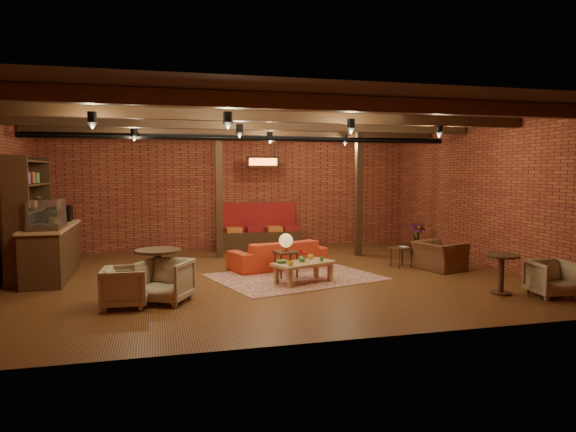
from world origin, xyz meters
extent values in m
plane|color=#36170D|center=(0.00, 0.00, 0.00)|extent=(10.00, 10.00, 0.00)
cube|color=black|center=(0.00, 0.00, 3.20)|extent=(10.00, 8.00, 0.02)
cube|color=maroon|center=(0.00, 4.00, 1.60)|extent=(10.00, 0.02, 3.20)
cube|color=maroon|center=(0.00, -4.00, 1.60)|extent=(10.00, 0.02, 3.20)
cube|color=maroon|center=(5.00, 0.00, 1.60)|extent=(0.02, 8.00, 3.20)
cylinder|color=black|center=(0.00, 1.60, 2.85)|extent=(9.60, 0.12, 0.12)
cube|color=black|center=(-0.60, 2.60, 1.60)|extent=(0.16, 0.16, 3.20)
cube|color=black|center=(2.80, 2.00, 1.60)|extent=(0.16, 0.16, 3.20)
imported|color=#337F33|center=(-4.00, 1.20, 1.22)|extent=(0.35, 0.39, 0.30)
cube|color=#FF6019|center=(0.60, 3.10, 2.35)|extent=(0.86, 0.06, 0.30)
cube|color=maroon|center=(0.57, -0.14, 0.01)|extent=(3.61, 3.12, 0.01)
imported|color=red|center=(0.46, 0.86, 0.31)|extent=(2.24, 1.37, 0.61)
cube|color=#977246|center=(0.58, -0.71, 0.37)|extent=(1.30, 0.99, 0.06)
cube|color=#977246|center=(0.22, -1.09, 0.17)|extent=(0.07, 0.07, 0.35)
cube|color=#977246|center=(1.11, -0.72, 0.17)|extent=(0.07, 0.07, 0.35)
cube|color=#977246|center=(0.06, -0.71, 0.17)|extent=(0.07, 0.07, 0.35)
cube|color=#977246|center=(0.95, -0.34, 0.17)|extent=(0.07, 0.07, 0.35)
imported|color=gold|center=(0.25, -1.01, 0.45)|extent=(0.15, 0.15, 0.09)
imported|color=#3E813A|center=(0.94, -0.72, 0.45)|extent=(0.12, 0.12, 0.09)
imported|color=gold|center=(0.81, -0.42, 0.45)|extent=(0.15, 0.15, 0.09)
imported|color=#3E813A|center=(0.17, -0.69, 0.43)|extent=(0.26, 0.26, 0.05)
imported|color=#3E813A|center=(0.57, -0.67, 0.46)|extent=(0.14, 0.14, 0.11)
sphere|color=#AB1612|center=(0.57, -0.67, 0.60)|extent=(0.10, 0.10, 0.10)
cube|color=black|center=(0.40, -0.09, 0.50)|extent=(0.47, 0.47, 0.04)
cylinder|color=black|center=(0.40, -0.09, 0.24)|extent=(0.04, 0.04, 0.48)
cylinder|color=#A87A38|center=(0.40, -0.09, 0.53)|extent=(0.14, 0.14, 0.02)
cylinder|color=#A87A38|center=(0.40, -0.09, 0.60)|extent=(0.04, 0.04, 0.20)
sphere|color=gold|center=(0.40, -0.09, 0.74)|extent=(0.28, 0.28, 0.28)
cylinder|color=black|center=(-2.07, -1.07, 0.78)|extent=(0.76, 0.76, 0.04)
cylinder|color=black|center=(-2.07, -1.07, 0.39)|extent=(0.11, 0.11, 0.74)
cylinder|color=black|center=(-2.07, -1.07, 0.02)|extent=(0.46, 0.46, 0.04)
imported|color=#C4B798|center=(-2.58, -1.66, 0.35)|extent=(0.68, 0.72, 0.70)
imported|color=#C4B798|center=(-1.98, -1.52, 0.38)|extent=(0.98, 0.96, 0.77)
imported|color=brown|center=(3.74, -0.22, 0.41)|extent=(0.84, 1.07, 0.82)
cube|color=black|center=(3.12, 0.31, 0.42)|extent=(0.45, 0.45, 0.03)
cylinder|color=black|center=(3.12, 0.31, 0.20)|extent=(0.03, 0.03, 0.40)
imported|color=black|center=(3.12, 0.31, 0.45)|extent=(0.18, 0.22, 0.02)
cylinder|color=black|center=(3.63, -2.39, 0.67)|extent=(0.58, 0.58, 0.04)
cylinder|color=black|center=(3.63, -2.39, 0.34)|extent=(0.09, 0.09, 0.64)
cylinder|color=black|center=(3.63, -2.39, 0.02)|extent=(0.35, 0.35, 0.04)
imported|color=#C4B798|center=(4.35, -2.75, 0.34)|extent=(0.71, 0.68, 0.67)
imported|color=#4C7F4C|center=(4.40, 1.93, 1.18)|extent=(1.35, 1.35, 2.35)
camera|label=1|loc=(-2.09, -9.88, 2.11)|focal=32.00mm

